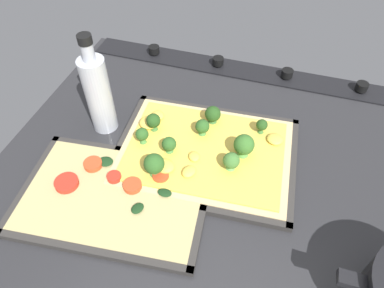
{
  "coord_description": "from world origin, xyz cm",
  "views": [
    {
      "loc": [
        -7.32,
        42.89,
        54.34
      ],
      "look_at": [
        5.51,
        1.13,
        5.91
      ],
      "focal_mm": 33.41,
      "sensor_mm": 36.0,
      "label": 1
    }
  ],
  "objects_px": {
    "baking_tray_back": "(114,197)",
    "oil_bottle": "(98,93)",
    "broccoli_pizza": "(202,149)",
    "baking_tray_front": "(205,154)",
    "veggie_pizza_back": "(113,194)"
  },
  "relations": [
    {
      "from": "baking_tray_back",
      "to": "oil_bottle",
      "type": "relative_size",
      "value": 1.63
    },
    {
      "from": "broccoli_pizza",
      "to": "oil_bottle",
      "type": "xyz_separation_m",
      "value": [
        0.22,
        -0.02,
        0.07
      ]
    },
    {
      "from": "baking_tray_back",
      "to": "baking_tray_front",
      "type": "bearing_deg",
      "value": -131.52
    },
    {
      "from": "oil_bottle",
      "to": "veggie_pizza_back",
      "type": "bearing_deg",
      "value": 120.39
    },
    {
      "from": "baking_tray_front",
      "to": "broccoli_pizza",
      "type": "relative_size",
      "value": 1.07
    },
    {
      "from": "baking_tray_front",
      "to": "oil_bottle",
      "type": "distance_m",
      "value": 0.24
    },
    {
      "from": "broccoli_pizza",
      "to": "baking_tray_back",
      "type": "relative_size",
      "value": 0.96
    },
    {
      "from": "veggie_pizza_back",
      "to": "oil_bottle",
      "type": "relative_size",
      "value": 1.51
    },
    {
      "from": "veggie_pizza_back",
      "to": "oil_bottle",
      "type": "xyz_separation_m",
      "value": [
        0.1,
        -0.16,
        0.08
      ]
    },
    {
      "from": "baking_tray_back",
      "to": "oil_bottle",
      "type": "height_order",
      "value": "oil_bottle"
    },
    {
      "from": "baking_tray_front",
      "to": "baking_tray_back",
      "type": "bearing_deg",
      "value": 48.48
    },
    {
      "from": "veggie_pizza_back",
      "to": "baking_tray_front",
      "type": "bearing_deg",
      "value": -132.56
    },
    {
      "from": "oil_bottle",
      "to": "broccoli_pizza",
      "type": "bearing_deg",
      "value": 174.95
    },
    {
      "from": "broccoli_pizza",
      "to": "veggie_pizza_back",
      "type": "bearing_deg",
      "value": 48.68
    },
    {
      "from": "broccoli_pizza",
      "to": "veggie_pizza_back",
      "type": "distance_m",
      "value": 0.19
    }
  ]
}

